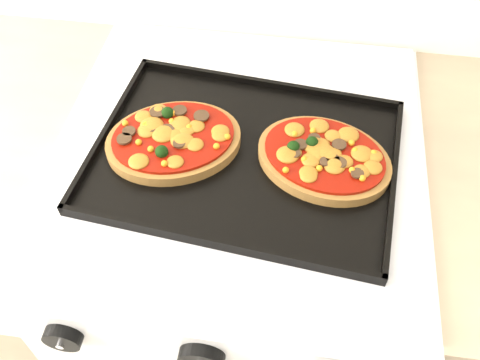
% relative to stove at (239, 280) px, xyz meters
% --- Properties ---
extents(stove, '(0.60, 0.60, 0.91)m').
position_rel_stove_xyz_m(stove, '(0.00, 0.00, 0.00)').
color(stove, silver).
rests_on(stove, floor).
extents(control_panel, '(0.60, 0.02, 0.09)m').
position_rel_stove_xyz_m(control_panel, '(0.00, -0.31, 0.40)').
color(control_panel, silver).
rests_on(control_panel, stove).
extents(knob_left, '(0.05, 0.02, 0.05)m').
position_rel_stove_xyz_m(knob_left, '(-0.19, -0.33, 0.40)').
color(knob_left, black).
rests_on(knob_left, control_panel).
extents(knob_center, '(0.06, 0.02, 0.06)m').
position_rel_stove_xyz_m(knob_center, '(0.00, -0.33, 0.40)').
color(knob_center, black).
rests_on(knob_center, control_panel).
extents(baking_tray, '(0.50, 0.39, 0.02)m').
position_rel_stove_xyz_m(baking_tray, '(0.01, -0.03, 0.47)').
color(baking_tray, black).
rests_on(baking_tray, stove).
extents(pizza_left, '(0.26, 0.23, 0.03)m').
position_rel_stove_xyz_m(pizza_left, '(-0.10, -0.03, 0.48)').
color(pizza_left, olive).
rests_on(pizza_left, baking_tray).
extents(pizza_right, '(0.25, 0.22, 0.03)m').
position_rel_stove_xyz_m(pizza_right, '(0.14, -0.03, 0.48)').
color(pizza_right, olive).
rests_on(pizza_right, baking_tray).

